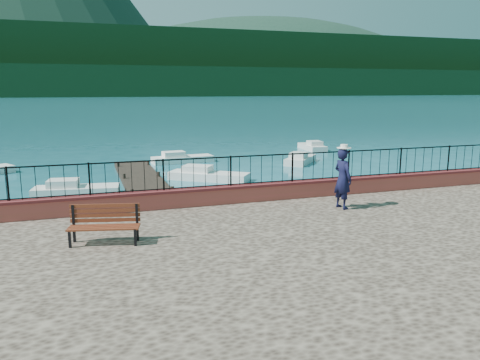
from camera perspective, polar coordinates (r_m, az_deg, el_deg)
ground at (r=12.65m, az=5.40°, el=-11.81°), size 2000.00×2000.00×0.00m
parapet at (r=15.48m, az=-0.06°, el=-1.67°), size 28.00×0.46×0.58m
railing at (r=15.33m, az=-0.06°, el=1.12°), size 27.00×0.05×0.95m
dock at (r=23.28m, az=-11.30°, el=-0.92°), size 2.00×16.00×0.30m
far_forest at (r=310.68m, az=-18.10°, el=11.33°), size 900.00×60.00×18.00m
foothills at (r=371.04m, az=-18.36°, el=13.20°), size 900.00×120.00×44.00m
companion_hill at (r=613.32m, az=2.93°, el=10.64°), size 448.00×384.00×180.00m
park_bench at (r=11.87m, az=-16.18°, el=-6.14°), size 1.77×0.94×0.94m
person at (r=14.91m, az=12.41°, el=0.17°), size 0.58×0.77×1.90m
hat at (r=14.76m, az=12.57°, el=4.03°), size 0.44×0.44×0.12m
boat_0 at (r=23.07m, az=-19.32°, el=-0.81°), size 3.99×1.85×0.80m
boat_1 at (r=25.49m, az=-3.82°, el=0.88°), size 4.30×3.59×0.80m
boat_2 at (r=31.50m, az=7.38°, el=2.78°), size 3.22×3.40×0.80m
boat_4 at (r=31.74m, az=-7.01°, el=2.85°), size 4.17×1.62×0.80m
boat_5 at (r=38.54m, az=8.80°, el=4.25°), size 1.59×3.41×0.80m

